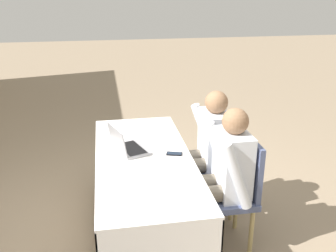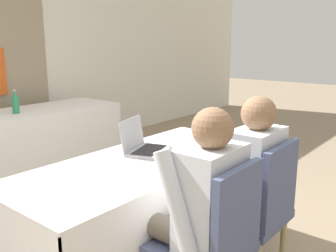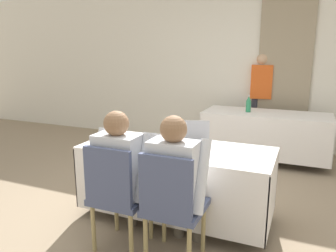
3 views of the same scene
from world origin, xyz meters
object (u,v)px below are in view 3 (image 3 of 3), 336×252
at_px(water_bottle, 248,104).
at_px(person_checkered_shirt, 123,170).
at_px(person_white_shirt, 177,178).
at_px(cell_phone, 165,154).
at_px(chair_near_right, 172,203).
at_px(chair_near_left, 117,193).
at_px(laptop, 193,141).
at_px(person_red_shirt, 260,94).

height_order(water_bottle, person_checkered_shirt, person_checkered_shirt).
bearing_deg(person_white_shirt, cell_phone, -53.87).
distance_m(water_bottle, chair_near_right, 2.84).
height_order(chair_near_left, chair_near_right, same).
bearing_deg(laptop, cell_phone, -128.47).
bearing_deg(person_red_shirt, water_bottle, -104.87).
bearing_deg(water_bottle, chair_near_left, -101.18).
distance_m(cell_phone, chair_near_left, 0.54).
distance_m(laptop, cell_phone, 0.39).
height_order(chair_near_right, person_checkered_shirt, person_checkered_shirt).
bearing_deg(person_red_shirt, laptop, -104.40).
bearing_deg(chair_near_left, person_checkered_shirt, -90.00).
bearing_deg(person_red_shirt, chair_near_right, -101.28).
distance_m(chair_near_right, person_checkered_shirt, 0.52).
bearing_deg(chair_near_left, chair_near_right, -180.00).
height_order(chair_near_right, person_red_shirt, person_red_shirt).
bearing_deg(chair_near_right, chair_near_left, 0.00).
bearing_deg(laptop, chair_near_left, -133.68).
distance_m(chair_near_left, person_white_shirt, 0.52).
bearing_deg(chair_near_left, laptop, -114.41).
xyz_separation_m(laptop, person_red_shirt, (0.27, 2.72, 0.14)).
relative_size(water_bottle, chair_near_left, 0.27).
distance_m(cell_phone, person_red_shirt, 3.12).
bearing_deg(chair_near_left, water_bottle, -101.18).
distance_m(laptop, chair_near_right, 0.85).
distance_m(laptop, chair_near_left, 0.92).
bearing_deg(person_checkered_shirt, water_bottle, -101.60).
distance_m(person_checkered_shirt, person_white_shirt, 0.48).
bearing_deg(laptop, person_white_shirt, -100.03).
height_order(laptop, chair_near_left, laptop).
distance_m(laptop, person_checkered_shirt, 0.80).
bearing_deg(water_bottle, laptop, -95.45).
xyz_separation_m(water_bottle, chair_near_left, (-0.56, -2.82, -0.33)).
distance_m(water_bottle, person_checkered_shirt, 2.78).
height_order(person_checkered_shirt, person_red_shirt, person_red_shirt).
bearing_deg(laptop, person_red_shirt, 65.12).
bearing_deg(chair_near_left, cell_phone, -118.51).
relative_size(laptop, chair_near_left, 0.43).
distance_m(laptop, person_white_shirt, 0.72).
bearing_deg(chair_near_right, water_bottle, -91.59).
xyz_separation_m(laptop, cell_phone, (-0.13, -0.37, -0.04)).
distance_m(cell_phone, water_bottle, 2.41).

